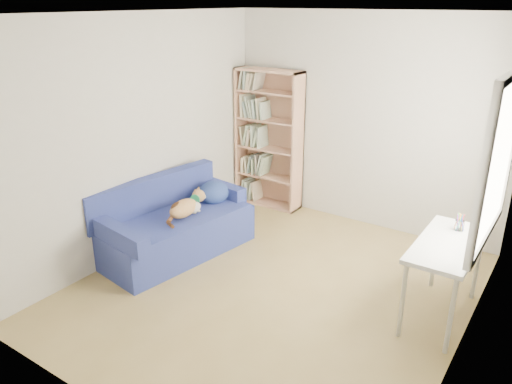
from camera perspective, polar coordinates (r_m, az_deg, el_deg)
ground at (r=5.10m, az=2.10°, el=-10.92°), size 4.00×4.00×0.00m
room_shell at (r=4.43m, az=3.71°, el=7.13°), size 3.54×4.04×2.62m
sofa at (r=5.71m, az=-9.22°, el=-3.73°), size 1.07×1.84×0.85m
bookshelf at (r=6.80m, az=1.46°, el=5.42°), size 0.93×0.29×1.87m
desk at (r=4.66m, az=20.99°, el=-6.33°), size 0.49×1.07×0.75m
pen_cup at (r=4.87m, az=22.24°, el=-3.41°), size 0.08×0.08×0.16m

